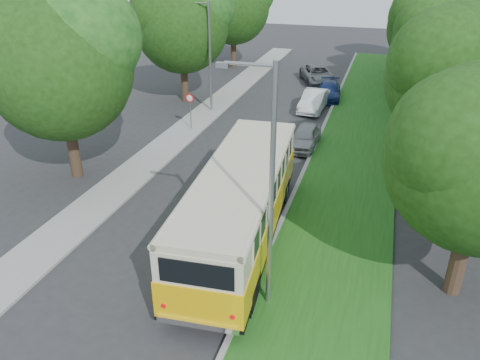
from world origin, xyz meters
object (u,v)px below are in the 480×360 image
(lamppost_near, at_px, (269,186))
(vintage_bus, at_px, (240,205))
(car_white, at_px, (314,101))
(car_grey, at_px, (318,75))
(lamppost_far, at_px, (209,54))
(car_blue, at_px, (329,91))
(car_silver, at_px, (305,137))

(lamppost_near, relative_size, vintage_bus, 0.72)
(car_white, height_order, car_grey, car_grey)
(lamppost_far, distance_m, car_blue, 10.19)
(vintage_bus, distance_m, car_blue, 20.97)
(car_white, xyz_separation_m, car_grey, (-0.94, 7.81, 0.00))
(lamppost_near, relative_size, car_white, 1.84)
(car_blue, bearing_deg, lamppost_near, -92.70)
(car_white, xyz_separation_m, car_blue, (0.65, 3.17, -0.09))
(car_silver, xyz_separation_m, car_grey, (-1.59, 14.98, 0.08))
(lamppost_near, relative_size, car_grey, 1.55)
(vintage_bus, relative_size, car_grey, 2.14)
(vintage_bus, bearing_deg, car_grey, 87.73)
(lamppost_far, relative_size, car_grey, 1.45)
(lamppost_far, xyz_separation_m, car_silver, (7.70, -4.65, -3.48))
(car_blue, xyz_separation_m, car_grey, (-1.59, 4.65, 0.09))
(lamppost_near, distance_m, car_white, 21.41)
(lamppost_near, bearing_deg, vintage_bus, 119.99)
(lamppost_far, distance_m, car_silver, 9.65)
(lamppost_near, height_order, car_grey, lamppost_near)
(lamppost_far, relative_size, car_blue, 1.74)
(lamppost_far, xyz_separation_m, car_grey, (6.11, 10.33, -3.40))
(lamppost_near, xyz_separation_m, lamppost_far, (-8.91, 18.50, -0.25))
(lamppost_far, distance_m, car_white, 8.22)
(car_white, bearing_deg, car_blue, 81.38)
(vintage_bus, xyz_separation_m, car_grey, (-0.93, 25.59, -0.93))
(lamppost_near, xyz_separation_m, car_grey, (-2.80, 28.83, -3.65))
(car_silver, bearing_deg, lamppost_near, -83.49)
(car_white, bearing_deg, lamppost_far, -157.31)
(lamppost_far, height_order, car_blue, lamppost_far)
(car_silver, bearing_deg, car_white, 96.74)
(lamppost_near, bearing_deg, car_blue, 92.86)
(car_blue, relative_size, car_grey, 0.84)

